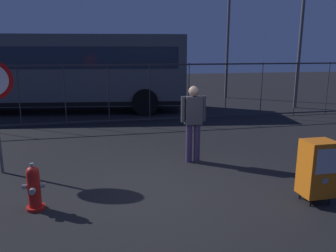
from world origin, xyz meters
name	(u,v)px	position (x,y,z in m)	size (l,w,h in m)	color
ground_plane	(166,193)	(0.00, 0.00, 0.00)	(60.00, 60.00, 0.00)	black
fire_hydrant	(34,188)	(-2.09, -0.16, 0.35)	(0.33, 0.31, 0.75)	red
newspaper_box_primary	(317,168)	(2.28, -0.85, 0.57)	(0.48, 0.42, 1.02)	black
pedestrian	(193,120)	(0.92, 1.49, 0.95)	(0.55, 0.22, 1.67)	#382D51
fence_barrier	(129,93)	(0.00, 5.87, 1.02)	(18.03, 0.04, 2.00)	#2D2D33
bus_near	(53,69)	(-2.74, 8.87, 1.71)	(10.75, 4.00, 3.00)	#4C5156
street_light_near_left	(302,15)	(7.31, 7.43, 3.82)	(0.32, 0.32, 6.55)	#4C4F54
street_light_near_right	(229,0)	(5.60, 11.08, 4.85)	(0.32, 0.32, 8.54)	#4C4F54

